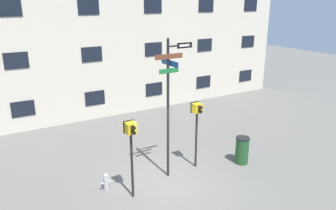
{
  "coord_description": "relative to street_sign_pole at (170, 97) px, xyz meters",
  "views": [
    {
      "loc": [
        -4.85,
        -8.35,
        5.93
      ],
      "look_at": [
        0.32,
        0.52,
        2.62
      ],
      "focal_mm": 35.0,
      "sensor_mm": 36.0,
      "label": 1
    }
  ],
  "objects": [
    {
      "name": "fire_hydrant",
      "position": [
        -2.27,
        0.25,
        -2.62
      ],
      "size": [
        0.34,
        0.18,
        0.57
      ],
      "color": "#A5A5A8",
      "rests_on": "ground_plane"
    },
    {
      "name": "ground_plane",
      "position": [
        -0.39,
        -0.51,
        -2.9
      ],
      "size": [
        60.0,
        60.0,
        0.0
      ],
      "primitive_type": "plane",
      "color": "#595651"
    },
    {
      "name": "trash_bin",
      "position": [
        2.82,
        -0.59,
        -2.38
      ],
      "size": [
        0.52,
        0.52,
        1.04
      ],
      "color": "#1E4723",
      "rests_on": "ground_plane"
    },
    {
      "name": "building_facade",
      "position": [
        -0.39,
        7.22,
        2.71
      ],
      "size": [
        24.0,
        0.63,
        11.22
      ],
      "color": "beige",
      "rests_on": "ground_plane"
    },
    {
      "name": "street_sign_pole",
      "position": [
        0.0,
        0.0,
        0.0
      ],
      "size": [
        1.39,
        1.03,
        4.79
      ],
      "color": "black",
      "rests_on": "ground_plane"
    },
    {
      "name": "pedestrian_signal_right",
      "position": [
        1.15,
        0.06,
        -0.97
      ],
      "size": [
        0.36,
        0.4,
        2.49
      ],
      "color": "black",
      "rests_on": "ground_plane"
    },
    {
      "name": "pedestrian_signal_left",
      "position": [
        -1.68,
        -0.57,
        -0.96
      ],
      "size": [
        0.35,
        0.4,
        2.52
      ],
      "color": "black",
      "rests_on": "ground_plane"
    }
  ]
}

